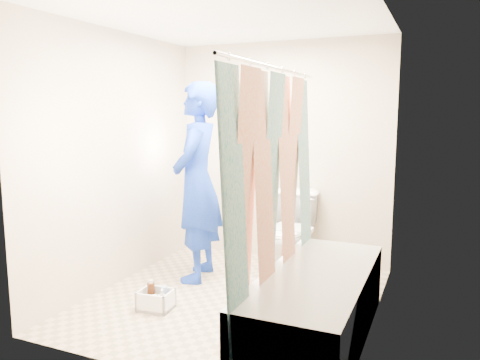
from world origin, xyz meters
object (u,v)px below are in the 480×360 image
at_px(toilet, 289,233).
at_px(plumber, 197,182).
at_px(bathtub, 316,303).
at_px(cleaning_caddy, 157,301).

bearing_deg(toilet, plumber, -151.32).
height_order(bathtub, cleaning_caddy, bathtub).
xyz_separation_m(toilet, plumber, (-0.78, -0.51, 0.55)).
distance_m(plumber, cleaning_caddy, 1.21).
distance_m(toilet, cleaning_caddy, 1.56).
bearing_deg(bathtub, cleaning_caddy, -178.43).
bearing_deg(cleaning_caddy, toilet, 56.12).
relative_size(toilet, plumber, 0.43).
bearing_deg(plumber, toilet, 110.63).
bearing_deg(toilet, bathtub, -69.04).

